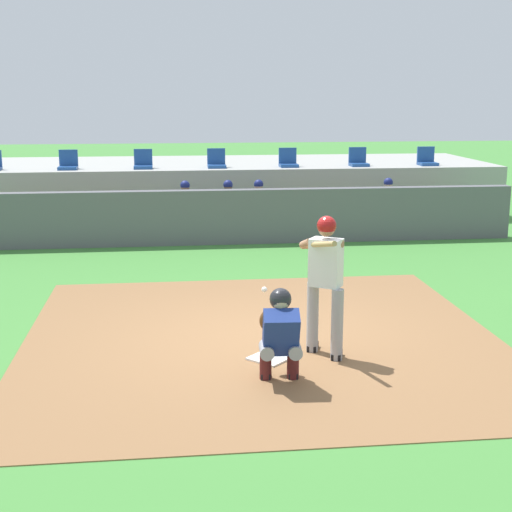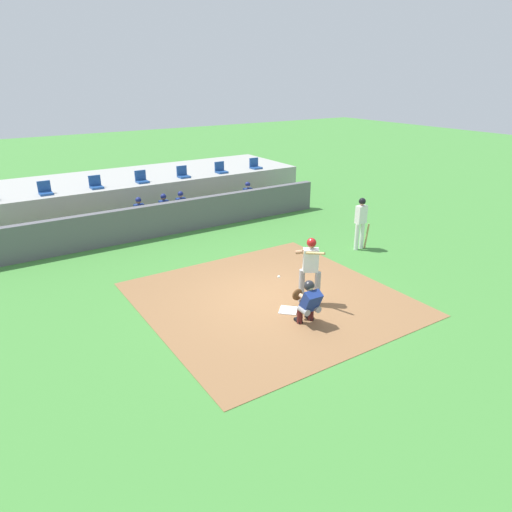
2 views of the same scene
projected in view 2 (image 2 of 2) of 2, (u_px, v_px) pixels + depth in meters
The scene contains 19 objects.
ground_plane at pixel (270, 299), 12.31m from camera, with size 80.00×80.00×0.00m, color #428438.
dirt_infield at pixel (270, 299), 12.30m from camera, with size 6.40×6.40×0.01m, color olive.
home_plate at pixel (288, 310), 11.67m from camera, with size 0.44×0.44×0.02m, color white.
batter_at_plate at pixel (310, 267), 11.70m from camera, with size 0.54×0.91×1.80m.
catcher_crouched at pixel (308, 301), 10.88m from camera, with size 0.50×1.52×1.13m.
on_deck_batter at pixel (361, 220), 15.46m from camera, with size 0.58×0.23×1.79m.
dugout_wall at pixel (171, 218), 17.16m from camera, with size 13.00×0.30×1.20m, color #59595E.
dugout_bench at pixel (161, 221), 18.08m from camera, with size 11.80×0.44×0.45m, color olive.
dugout_player_0 at pixel (141, 214), 17.36m from camera, with size 0.49×0.70×1.30m.
dugout_player_1 at pixel (166, 210), 17.86m from camera, with size 0.49×0.70×1.30m.
dugout_player_2 at pixel (183, 207), 18.23m from camera, with size 0.49×0.70×1.30m.
dugout_player_3 at pixel (249, 197), 19.80m from camera, with size 0.49×0.70×1.30m.
stands_platform at pixel (131, 192), 20.56m from camera, with size 15.00×4.40×1.40m, color #9E9E99.
stadium_seat_1 at pixel (45, 191), 17.19m from camera, with size 0.46×0.46×0.48m.
stadium_seat_2 at pixel (96, 185), 18.13m from camera, with size 0.46×0.46×0.48m.
stadium_seat_3 at pixel (142, 179), 19.07m from camera, with size 0.46×0.46×0.48m.
stadium_seat_4 at pixel (183, 174), 20.01m from camera, with size 0.46×0.46×0.48m.
stadium_seat_5 at pixel (221, 170), 20.95m from camera, with size 0.46×0.46×0.48m.
stadium_seat_6 at pixel (255, 166), 21.88m from camera, with size 0.46×0.46×0.48m.
Camera 2 is at (-6.31, -9.05, 5.58)m, focal length 32.52 mm.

